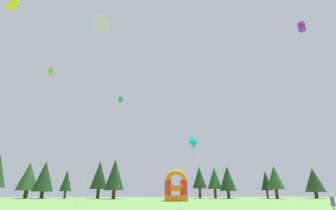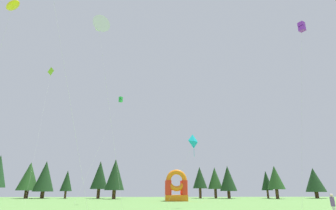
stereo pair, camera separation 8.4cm
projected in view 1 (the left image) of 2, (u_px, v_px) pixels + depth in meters
kite_cyan_diamond at (194, 142)px, 34.13m from camera, size 4.30×1.08×8.80m
kite_yellow_parafoil at (13, 5)px, 28.45m from camera, size 5.03×5.04×21.98m
kite_lime_diamond at (51, 72)px, 55.01m from camera, size 3.07×8.04×26.63m
kite_purple_box at (302, 28)px, 26.33m from camera, size 4.60×2.81×18.33m
kite_green_box at (120, 100)px, 46.65m from camera, size 4.96×6.63×18.06m
kite_white_delta at (99, 27)px, 31.15m from camera, size 5.13×3.67×21.82m
person_midfield at (333, 204)px, 20.21m from camera, size 0.37×0.37×1.79m
inflatable_red_slide at (176, 190)px, 51.64m from camera, size 4.36×4.25×5.96m
tree_row_1 at (29, 176)px, 68.13m from camera, size 5.43×5.43×9.15m
tree_row_2 at (44, 176)px, 68.25m from camera, size 5.18×5.18×9.44m
tree_row_3 at (66, 181)px, 67.09m from camera, size 2.98×2.98×6.99m
tree_row_4 at (99, 175)px, 67.16m from camera, size 4.40×4.40×9.31m
tree_row_5 at (115, 174)px, 64.37m from camera, size 4.79×4.79×9.53m
tree_row_6 at (199, 178)px, 69.80m from camera, size 3.84×3.84×8.05m
tree_row_7 at (214, 178)px, 69.44m from camera, size 3.83×3.83×7.92m
tree_row_8 at (227, 178)px, 67.26m from camera, size 4.31×4.31×8.11m
tree_row_9 at (266, 181)px, 68.85m from camera, size 2.89×2.89×6.95m
tree_row_10 at (275, 178)px, 65.66m from camera, size 4.31×4.31×7.98m
tree_row_11 at (314, 180)px, 69.37m from camera, size 5.13×5.13×7.75m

